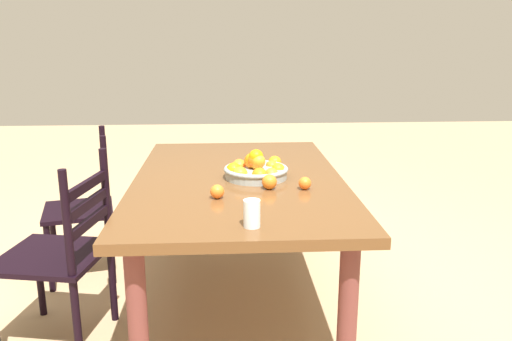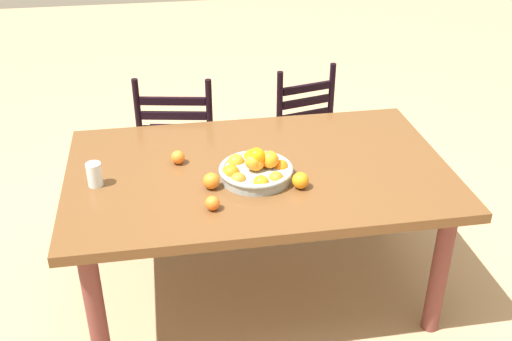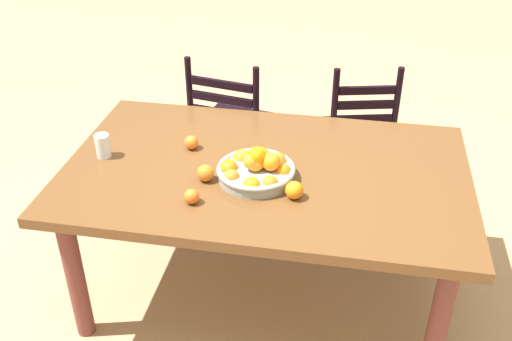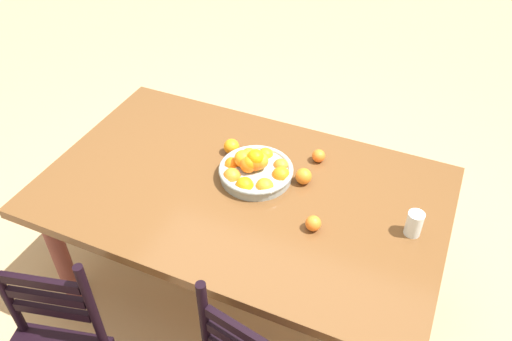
{
  "view_description": "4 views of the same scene",
  "coord_description": "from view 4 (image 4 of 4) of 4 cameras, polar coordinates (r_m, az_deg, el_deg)",
  "views": [
    {
      "loc": [
        -2.65,
        0.06,
        1.46
      ],
      "look_at": [
        -0.03,
        -0.09,
        0.76
      ],
      "focal_mm": 36.41,
      "sensor_mm": 36.0,
      "label": 1
    },
    {
      "loc": [
        -0.43,
        -2.45,
        2.14
      ],
      "look_at": [
        -0.03,
        -0.09,
        0.76
      ],
      "focal_mm": 42.83,
      "sensor_mm": 36.0,
      "label": 2
    },
    {
      "loc": [
        0.35,
        -2.18,
        2.1
      ],
      "look_at": [
        -0.03,
        -0.09,
        0.76
      ],
      "focal_mm": 41.15,
      "sensor_mm": 36.0,
      "label": 3
    },
    {
      "loc": [
        -0.74,
        1.52,
        2.28
      ],
      "look_at": [
        -0.03,
        -0.09,
        0.76
      ],
      "focal_mm": 36.1,
      "sensor_mm": 36.0,
      "label": 4
    }
  ],
  "objects": [
    {
      "name": "orange_loose_2",
      "position": [
        2.43,
        6.95,
        1.62
      ],
      "size": [
        0.06,
        0.06,
        0.06
      ],
      "primitive_type": "sphere",
      "color": "orange",
      "rests_on": "dining_table"
    },
    {
      "name": "orange_loose_0",
      "position": [
        2.46,
        -2.73,
        2.66
      ],
      "size": [
        0.08,
        0.08,
        0.08
      ],
      "primitive_type": "sphere",
      "color": "orange",
      "rests_on": "dining_table"
    },
    {
      "name": "dining_table",
      "position": [
        2.35,
        -1.53,
        -3.47
      ],
      "size": [
        1.78,
        1.09,
        0.72
      ],
      "color": "brown",
      "rests_on": "ground"
    },
    {
      "name": "fruit_bowl",
      "position": [
        2.31,
        -0.08,
        0.09
      ],
      "size": [
        0.34,
        0.34,
        0.15
      ],
      "color": "#96A09E",
      "rests_on": "dining_table"
    },
    {
      "name": "orange_loose_1",
      "position": [
        2.11,
        6.36,
        -5.83
      ],
      "size": [
        0.07,
        0.07,
        0.07
      ],
      "primitive_type": "sphere",
      "color": "orange",
      "rests_on": "dining_table"
    },
    {
      "name": "orange_loose_3",
      "position": [
        2.3,
        5.29,
        -0.64
      ],
      "size": [
        0.07,
        0.07,
        0.07
      ],
      "primitive_type": "sphere",
      "color": "orange",
      "rests_on": "dining_table"
    },
    {
      "name": "drinking_glass",
      "position": [
        2.16,
        17.12,
        -5.65
      ],
      "size": [
        0.07,
        0.07,
        0.11
      ],
      "primitive_type": "cylinder",
      "color": "silver",
      "rests_on": "dining_table"
    },
    {
      "name": "ground_plane",
      "position": [
        2.83,
        -1.3,
        -12.81
      ],
      "size": [
        12.0,
        12.0,
        0.0
      ],
      "primitive_type": "plane",
      "color": "tan"
    }
  ]
}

